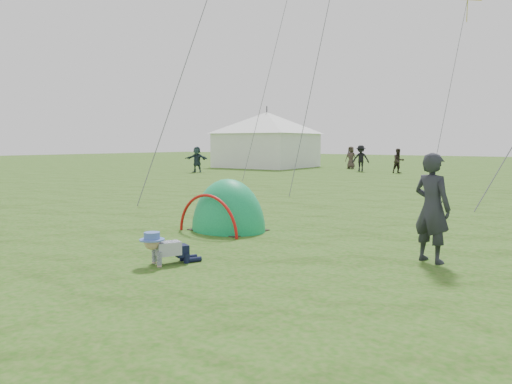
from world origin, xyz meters
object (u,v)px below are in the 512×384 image
Objects in this scene: popup_tent at (228,230)px; standing_adult at (432,208)px; crawling_toddler at (165,247)px; event_marquee at (267,138)px.

standing_adult reaches higher than popup_tent.
popup_tent is at bearing 15.49° from standing_adult.
popup_tent is (-1.23, 3.08, -0.28)m from crawling_toddler.
standing_adult is at bearing -52.43° from event_marquee.
popup_tent is 1.28× the size of standing_adult.
standing_adult is at bearing -0.39° from popup_tent.
popup_tent reaches higher than crawling_toddler.
event_marquee is (-17.53, 27.11, 2.07)m from crawling_toddler.
crawling_toddler is at bearing -65.36° from popup_tent.
crawling_toddler is 0.11× the size of event_marquee.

